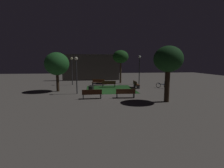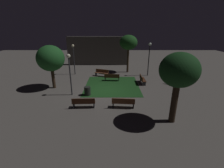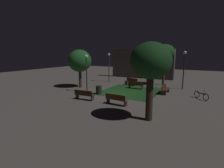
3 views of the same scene
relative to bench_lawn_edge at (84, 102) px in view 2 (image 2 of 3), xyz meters
The scene contains 16 objects.
ground_plane 4.01m from the bench_lawn_edge, 66.89° to the left, with size 60.00×60.00×0.00m, color #56514C.
grass_lawn 5.60m from the bench_lawn_edge, 66.36° to the left, with size 5.81×6.35×0.01m, color #194219.
bench_lawn_edge is the anchor object (origin of this frame).
bench_by_lamp 3.12m from the bench_lawn_edge, ahead, with size 1.83×0.62×0.88m.
bench_path_side 7.03m from the bench_lawn_edge, 71.61° to the left, with size 1.83×0.60×0.88m.
bench_near_trees 8.15m from the bench_lawn_edge, 45.78° to the left, with size 0.50×1.81×0.88m.
bench_back_row 8.70m from the bench_lawn_edge, 84.15° to the left, with size 1.86×1.06×0.88m.
tree_tall_center 6.43m from the bench_lawn_edge, 131.44° to the left, with size 2.71×2.71×4.43m.
tree_lawn_side 7.23m from the bench_lawn_edge, 16.47° to the right, with size 2.39×2.39×4.69m.
tree_right_canopy 12.08m from the bench_lawn_edge, 67.28° to the left, with size 2.42×2.42×5.12m.
lamp_post_near_wall 11.58m from the bench_lawn_edge, 51.95° to the left, with size 0.36×0.36×4.26m.
lamp_post_path_center 10.17m from the bench_lawn_edge, 106.62° to the left, with size 0.36×0.36×4.00m.
lamp_post_plaza_east 3.74m from the bench_lawn_edge, 121.44° to the left, with size 0.36×0.36×3.87m.
trash_bin 2.51m from the bench_lawn_edge, 91.80° to the left, with size 0.59×0.59×0.83m, color black.
bicycle 10.33m from the bench_lawn_edge, 29.86° to the left, with size 1.22×1.32×0.93m.
building_wall_backdrop 15.56m from the bench_lawn_edge, 90.41° to the left, with size 10.17×0.80×4.67m, color #4C4742.
Camera 2 is at (0.67, -14.59, 6.01)m, focal length 24.84 mm.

